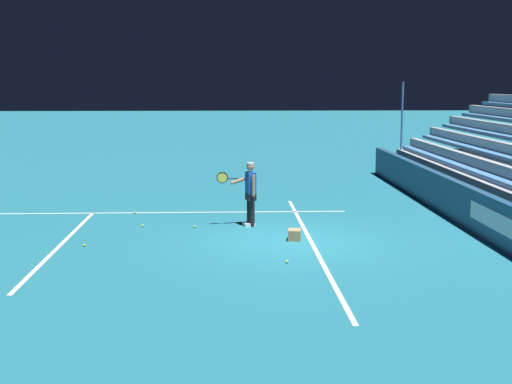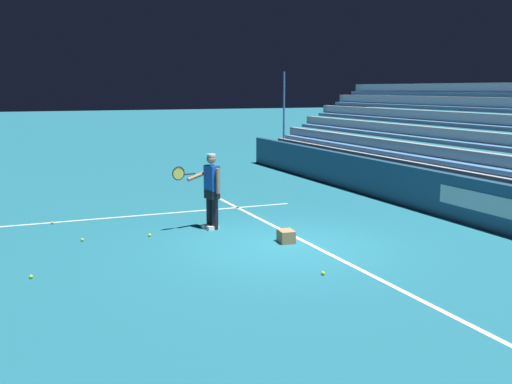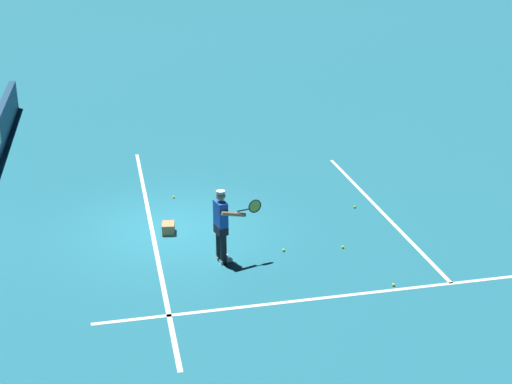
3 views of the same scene
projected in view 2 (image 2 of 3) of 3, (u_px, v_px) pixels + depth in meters
name	position (u px, v px, depth m)	size (l,w,h in m)	color
ground_plane	(287.00, 246.00, 12.17)	(160.00, 160.00, 0.00)	#1E6B7F
court_baseline_white	(308.00, 243.00, 12.36)	(12.00, 0.10, 0.01)	white
court_sideline_white	(63.00, 222.00, 14.38)	(0.10, 12.00, 0.01)	white
back_wall_sponsor_board	(476.00, 202.00, 13.93)	(25.95, 0.25, 1.10)	navy
tennis_player	(211.00, 190.00, 13.53)	(0.59, 1.06, 1.71)	black
ball_box_cardboard	(286.00, 236.00, 12.44)	(0.40, 0.30, 0.26)	#A87F51
tennis_ball_on_baseline	(52.00, 223.00, 14.14)	(0.07, 0.07, 0.07)	#CCE533
tennis_ball_far_left	(150.00, 235.00, 12.94)	(0.07, 0.07, 0.07)	#CCE533
tennis_ball_by_box	(31.00, 277.00, 10.07)	(0.07, 0.07, 0.07)	#CCE533
tennis_ball_stray_back	(323.00, 273.00, 10.26)	(0.07, 0.07, 0.07)	#CCE533
tennis_ball_near_player	(82.00, 240.00, 12.54)	(0.07, 0.07, 0.07)	#CCE533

